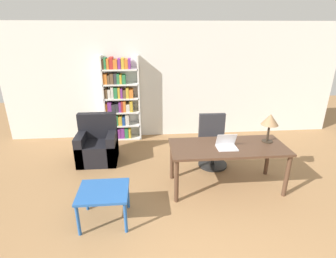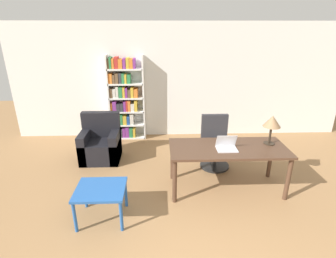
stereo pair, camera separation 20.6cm
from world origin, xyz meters
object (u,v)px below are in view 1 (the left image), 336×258
(table_lamp, at_px, (270,120))
(bookshelf, at_px, (119,101))
(armchair, at_px, (98,146))
(office_chair, at_px, (213,144))
(desk, at_px, (228,151))
(side_table_blue, at_px, (103,195))
(laptop, at_px, (227,145))

(table_lamp, height_order, bookshelf, bookshelf)
(armchair, xyz_separation_m, bookshelf, (0.38, 1.13, 0.64))
(office_chair, bearing_deg, desk, -87.92)
(side_table_blue, height_order, bookshelf, bookshelf)
(desk, height_order, office_chair, office_chair)
(table_lamp, bearing_deg, desk, -170.79)
(laptop, height_order, table_lamp, table_lamp)
(laptop, height_order, side_table_blue, laptop)
(armchair, distance_m, bookshelf, 1.36)
(armchair, height_order, bookshelf, bookshelf)
(laptop, xyz_separation_m, armchair, (-2.26, 1.21, -0.50))
(office_chair, xyz_separation_m, bookshelf, (-1.90, 1.46, 0.52))
(armchair, relative_size, bookshelf, 0.48)
(armchair, bearing_deg, laptop, -28.16)
(laptop, distance_m, armchair, 2.61)
(table_lamp, distance_m, armchair, 3.29)
(table_lamp, xyz_separation_m, armchair, (-3.01, 1.03, -0.82))
(desk, bearing_deg, bookshelf, 130.23)
(armchair, bearing_deg, desk, -26.36)
(table_lamp, relative_size, side_table_blue, 0.72)
(office_chair, xyz_separation_m, armchair, (-2.28, 0.32, -0.12))
(desk, distance_m, side_table_blue, 2.06)
(side_table_blue, bearing_deg, armchair, 101.73)
(desk, xyz_separation_m, bookshelf, (-1.93, 2.28, 0.29))
(laptop, relative_size, bookshelf, 0.16)
(desk, bearing_deg, office_chair, 92.08)
(table_lamp, xyz_separation_m, office_chair, (-0.73, 0.71, -0.71))
(desk, relative_size, office_chair, 1.88)
(desk, relative_size, bookshelf, 0.94)
(laptop, bearing_deg, armchair, 151.84)
(office_chair, distance_m, side_table_blue, 2.42)
(bookshelf, bearing_deg, desk, -49.77)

